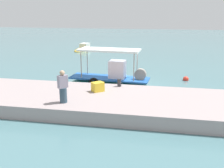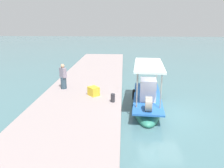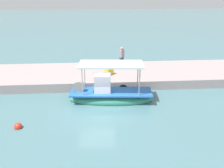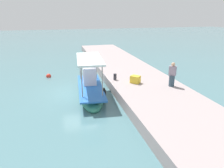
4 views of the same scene
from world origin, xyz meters
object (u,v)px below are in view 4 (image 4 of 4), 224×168
(mooring_bollard, at_px, (115,77))
(cargo_crate, at_px, (135,79))
(fisherman_near_bollard, at_px, (172,76))
(marker_buoy, at_px, (49,76))
(main_fishing_boat, at_px, (90,89))

(mooring_bollard, bearing_deg, cargo_crate, -130.87)
(fisherman_near_bollard, relative_size, marker_buoy, 3.77)
(mooring_bollard, bearing_deg, marker_buoy, 48.64)
(fisherman_near_bollard, distance_m, mooring_bollard, 4.26)
(main_fishing_boat, height_order, marker_buoy, main_fishing_boat)
(fisherman_near_bollard, bearing_deg, marker_buoy, 51.34)
(fisherman_near_bollard, xyz_separation_m, cargo_crate, (1.29, 2.23, -0.50))
(main_fishing_boat, height_order, cargo_crate, main_fishing_boat)
(main_fishing_boat, xyz_separation_m, fisherman_near_bollard, (-1.42, -5.56, 1.01))
(fisherman_near_bollard, relative_size, mooring_bollard, 3.52)
(cargo_crate, bearing_deg, marker_buoy, 48.73)
(fisherman_near_bollard, bearing_deg, main_fishing_boat, 75.72)
(fisherman_near_bollard, bearing_deg, mooring_bollard, 55.71)
(mooring_bollard, bearing_deg, fisherman_near_bollard, -124.29)
(fisherman_near_bollard, xyz_separation_m, mooring_bollard, (2.38, 3.49, -0.53))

